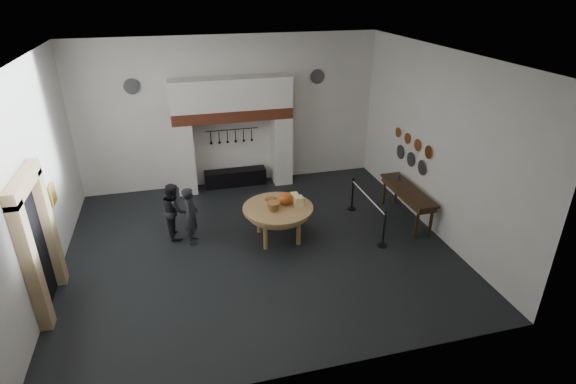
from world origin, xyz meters
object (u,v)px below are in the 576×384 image
object	(u,v)px
work_table	(278,208)
barrier_post_near	(384,230)
side_table	(408,190)
iron_range	(235,177)
visitor_far	(174,210)
barrier_post_far	(352,195)
visitor_near	(191,216)

from	to	relation	value
work_table	barrier_post_near	world-z (taller)	barrier_post_near
side_table	barrier_post_near	world-z (taller)	same
work_table	barrier_post_near	size ratio (longest dim) A/B	1.92
iron_range	visitor_far	bearing A→B (deg)	-125.47
work_table	barrier_post_far	bearing A→B (deg)	22.60
visitor_far	side_table	bearing A→B (deg)	-106.77
iron_range	visitor_far	distance (m)	3.34
visitor_near	barrier_post_near	xyz separation A→B (m)	(4.44, -1.38, -0.28)
barrier_post_near	barrier_post_far	size ratio (longest dim) A/B	1.00
visitor_near	barrier_post_far	distance (m)	4.50
visitor_near	barrier_post_near	size ratio (longest dim) A/B	1.63
visitor_near	side_table	size ratio (longest dim) A/B	0.67
work_table	barrier_post_near	xyz separation A→B (m)	(2.37, -1.01, -0.39)
work_table	visitor_far	xyz separation A→B (m)	(-2.47, 0.76, -0.12)
iron_range	barrier_post_near	distance (m)	5.34
work_table	visitor_near	xyz separation A→B (m)	(-2.07, 0.36, -0.11)
side_table	barrier_post_far	world-z (taller)	same
work_table	side_table	distance (m)	3.55
barrier_post_near	iron_range	bearing A→B (deg)	123.21
work_table	visitor_far	bearing A→B (deg)	162.83
work_table	visitor_near	world-z (taller)	visitor_near
side_table	barrier_post_near	distance (m)	1.66
visitor_far	barrier_post_near	size ratio (longest dim) A/B	1.60
visitor_near	side_table	world-z (taller)	visitor_near
iron_range	work_table	bearing A→B (deg)	-80.88
visitor_near	work_table	bearing A→B (deg)	-89.66
work_table	barrier_post_far	distance (m)	2.60
work_table	barrier_post_far	world-z (taller)	barrier_post_far
iron_range	barrier_post_near	size ratio (longest dim) A/B	2.11
work_table	side_table	world-z (taller)	side_table
iron_range	visitor_near	xyz separation A→B (m)	(-1.52, -3.09, 0.48)
side_table	barrier_post_far	xyz separation A→B (m)	(-1.17, 0.90, -0.42)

